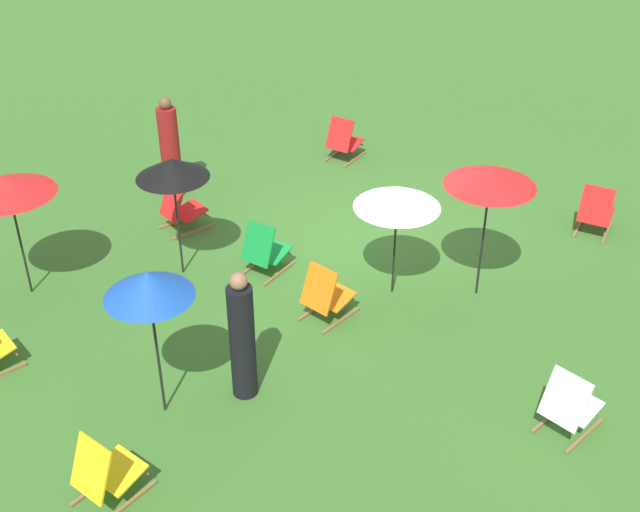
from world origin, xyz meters
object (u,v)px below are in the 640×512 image
Objects in this scene: umbrella_1 at (172,168)px; umbrella_4 at (148,285)px; person_0 at (242,339)px; person_1 at (170,150)px; deckchair_11 at (344,141)px; umbrella_3 at (8,186)px; deckchair_0 at (596,212)px; deckchair_1 at (265,250)px; deckchair_4 at (105,473)px; deckchair_9 at (570,405)px; umbrella_2 at (491,177)px; deckchair_6 at (181,209)px; deckchair_5 at (326,295)px; umbrella_0 at (397,197)px.

umbrella_4 reaches higher than umbrella_1.
umbrella_4 is 1.37m from person_0.
person_0 is at bearing -56.75° from person_1.
deckchair_11 is 0.43× the size of umbrella_4.
deckchair_11 is 6.49m from umbrella_3.
person_1 is (1.51, 2.94, 0.46)m from deckchair_11.
person_1 is (6.29, 3.12, 0.46)m from deckchair_0.
deckchair_1 is at bearing -134.01° from umbrella_3.
deckchair_4 is at bearing 130.79° from person_0.
deckchair_9 is at bearing -111.04° from person_0.
umbrella_2 reaches higher than umbrella_4.
deckchair_1 is at bearing 4.14° from deckchair_9.
umbrella_3 is (5.08, 3.80, -0.16)m from umbrella_2.
deckchair_6 is at bearing 7.40° from person_0.
deckchair_1 is at bearing -69.40° from deckchair_4.
umbrella_4 is at bearing 170.50° from umbrella_3.
umbrella_4 is (-2.33, 6.83, 1.40)m from deckchair_11.
umbrella_2 is (-3.72, -2.14, 0.15)m from umbrella_1.
person_1 is (4.26, -1.30, 0.46)m from deckchair_5.
deckchair_5 is 3.33m from deckchair_6.
deckchair_1 and deckchair_5 have the same top height.
deckchair_6 is 1.02× the size of deckchair_11.
deckchair_0 is at bearing -116.32° from umbrella_0.
umbrella_1 is at bearing -129.18° from umbrella_3.
deckchair_6 is at bearing -47.54° from umbrella_4.
deckchair_1 and deckchair_4 have the same top height.
deckchair_0 is 4.72m from deckchair_9.
deckchair_9 is (-1.42, 4.50, 0.00)m from deckchair_0.
umbrella_3 is at bearing -9.50° from umbrella_4.
umbrella_1 is 2.15m from umbrella_3.
deckchair_4 is 6.77m from person_1.
deckchair_11 is at bearing -22.81° from person_0.
deckchair_4 is at bearing 141.40° from deckchair_6.
umbrella_2 reaches higher than umbrella_3.
deckchair_0 is 3.11m from umbrella_2.
umbrella_2 reaches higher than deckchair_1.
deckchair_1 is 0.49× the size of person_0.
umbrella_1 is 2.95m from umbrella_4.
deckchair_5 is 0.49× the size of person_0.
deckchair_0 is 0.45× the size of umbrella_1.
umbrella_1 reaches higher than deckchair_11.
deckchair_9 is 0.43× the size of umbrella_4.
umbrella_3 reaches higher than deckchair_4.
umbrella_2 is at bearing -31.92° from deckchair_9.
deckchair_11 is 0.46× the size of umbrella_3.
umbrella_0 is 0.87× the size of umbrella_4.
umbrella_1 is at bearing 13.68° from deckchair_5.
umbrella_2 reaches higher than person_0.
person_0 is (-0.55, -0.80, -0.96)m from umbrella_4.
deckchair_1 is 4.09m from deckchair_11.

